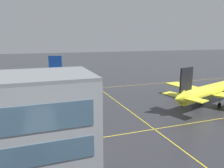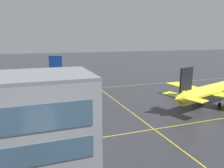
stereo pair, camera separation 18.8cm
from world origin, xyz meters
TOP-DOWN VIEW (x-y plane):
  - airliner_second_row at (25.39, 48.76)m, footprint 36.50×31.19m
  - airliner_third_row at (-28.89, 90.66)m, footprint 37.82×32.40m
  - taxiway_markings at (0.00, 38.67)m, footprint 129.94×134.23m

SIDE VIEW (x-z plane):
  - taxiway_markings at x=0.00m, z-range 0.00..0.01m
  - airliner_second_row at x=25.39m, z-range -1.84..9.77m
  - airliner_third_row at x=-28.89m, z-range -1.92..10.21m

